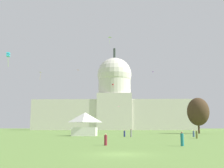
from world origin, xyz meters
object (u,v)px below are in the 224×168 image
(capitol_building, at_px, (115,105))
(kite_cyan_mid, at_px, (8,55))
(event_tent, at_px, (85,124))
(kite_violet_high, at_px, (153,72))
(person_teal_mid_right, at_px, (182,139))
(kite_gold_mid, at_px, (41,73))
(person_navy_aisle_center, at_px, (124,134))
(kite_lime_high, at_px, (110,38))
(kite_pink_low, at_px, (118,107))
(kite_red_mid, at_px, (113,84))
(tree_east_far, at_px, (198,112))
(person_maroon_near_tent, at_px, (106,140))
(kite_orange_high, at_px, (78,70))
(person_denim_deep_crowd, at_px, (194,134))
(person_olive_edge_west, at_px, (197,135))
(person_grey_mid_left, at_px, (131,133))

(capitol_building, height_order, kite_cyan_mid, capitol_building)
(event_tent, height_order, kite_violet_high, kite_violet_high)
(person_teal_mid_right, distance_m, kite_gold_mid, 108.56)
(person_navy_aisle_center, relative_size, kite_lime_high, 0.44)
(capitol_building, xyz_separation_m, person_teal_mid_right, (11.22, -176.64, -18.74))
(kite_pink_low, bearing_deg, kite_gold_mid, -40.23)
(kite_pink_low, bearing_deg, kite_red_mid, -119.96)
(tree_east_far, height_order, kite_cyan_mid, kite_cyan_mid)
(kite_red_mid, bearing_deg, tree_east_far, -123.45)
(person_maroon_near_tent, bearing_deg, kite_orange_high, 68.88)
(kite_pink_low, relative_size, kite_cyan_mid, 0.35)
(person_navy_aisle_center, xyz_separation_m, person_maroon_near_tent, (-2.98, -29.59, -0.08))
(tree_east_far, relative_size, kite_violet_high, 5.91)
(event_tent, distance_m, person_denim_deep_crowd, 27.53)
(capitol_building, bearing_deg, tree_east_far, -74.60)
(person_denim_deep_crowd, distance_m, kite_lime_high, 92.76)
(person_maroon_near_tent, bearing_deg, kite_violet_high, 48.96)
(person_olive_edge_west, height_order, kite_lime_high, kite_lime_high)
(capitol_building, distance_m, kite_pink_low, 84.72)
(kite_pink_low, bearing_deg, person_grey_mid_left, 55.69)
(tree_east_far, xyz_separation_m, person_maroon_near_tent, (-29.77, -61.13, -6.98))
(event_tent, relative_size, person_grey_mid_left, 3.74)
(person_grey_mid_left, distance_m, kite_orange_high, 129.06)
(capitol_building, bearing_deg, person_grey_mid_left, -87.52)
(kite_red_mid, height_order, kite_gold_mid, kite_gold_mid)
(kite_pink_low, bearing_deg, person_olive_edge_west, 65.56)
(person_denim_deep_crowd, bearing_deg, tree_east_far, 95.30)
(person_navy_aisle_center, bearing_deg, person_grey_mid_left, -85.99)
(kite_cyan_mid, bearing_deg, kite_violet_high, -124.05)
(kite_orange_high, bearing_deg, person_denim_deep_crowd, -108.60)
(kite_gold_mid, bearing_deg, kite_violet_high, -1.62)
(person_denim_deep_crowd, xyz_separation_m, kite_gold_mid, (-56.13, 63.47, 27.67))
(person_navy_aisle_center, xyz_separation_m, kite_red_mid, (-4.63, 84.07, 25.20))
(kite_cyan_mid, bearing_deg, person_teal_mid_right, 127.02)
(person_teal_mid_right, relative_size, kite_lime_high, 0.46)
(event_tent, relative_size, kite_red_mid, 3.11)
(person_navy_aisle_center, bearing_deg, person_maroon_near_tent, -175.39)
(kite_gold_mid, bearing_deg, person_teal_mid_right, -108.86)
(tree_east_far, bearing_deg, person_navy_aisle_center, -130.34)
(capitol_building, distance_m, tree_east_far, 119.42)
(kite_gold_mid, bearing_deg, person_denim_deep_crowd, -93.53)
(person_denim_deep_crowd, xyz_separation_m, person_olive_edge_west, (-1.84, -9.04, 0.03))
(person_maroon_near_tent, xyz_separation_m, kite_orange_high, (-26.66, 147.80, 40.99))
(person_grey_mid_left, relative_size, kite_violet_high, 0.84)
(person_teal_mid_right, relative_size, kite_pink_low, 1.23)
(person_grey_mid_left, distance_m, kite_red_mid, 88.13)
(person_navy_aisle_center, distance_m, person_teal_mid_right, 31.21)
(tree_east_far, xyz_separation_m, person_olive_edge_west, (-12.33, -40.34, -6.89))
(kite_violet_high, bearing_deg, person_maroon_near_tent, 169.83)
(kite_red_mid, bearing_deg, kite_cyan_mid, -173.95)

